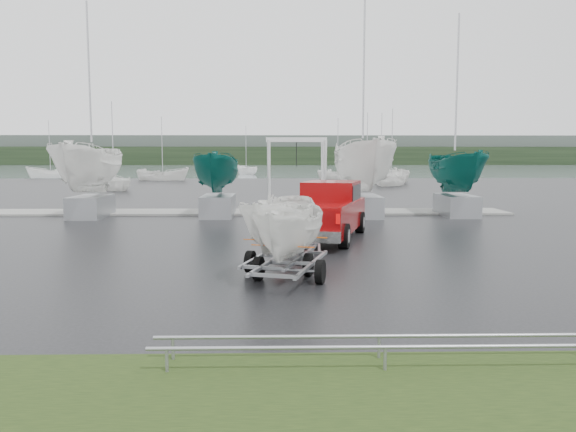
% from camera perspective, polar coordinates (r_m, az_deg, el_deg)
% --- Properties ---
extents(ground_plane, '(120.00, 120.00, 0.00)m').
position_cam_1_polar(ground_plane, '(18.13, -8.84, -3.90)').
color(ground_plane, black).
rests_on(ground_plane, ground).
extents(lake, '(300.00, 300.00, 0.00)m').
position_cam_1_polar(lake, '(117.75, -2.41, 4.64)').
color(lake, gray).
rests_on(lake, ground).
extents(grass_verge, '(40.00, 40.00, 0.00)m').
position_cam_1_polar(grass_verge, '(7.77, -20.14, -18.10)').
color(grass_verge, black).
rests_on(grass_verge, ground).
extents(dock, '(30.00, 3.00, 0.12)m').
position_cam_1_polar(dock, '(30.94, -5.68, 0.40)').
color(dock, gray).
rests_on(dock, ground).
extents(treeline, '(300.00, 8.00, 6.00)m').
position_cam_1_polar(treeline, '(187.70, -1.98, 6.13)').
color(treeline, black).
rests_on(treeline, ground).
extents(far_hill, '(300.00, 6.00, 10.00)m').
position_cam_1_polar(far_hill, '(195.71, -1.95, 6.72)').
color(far_hill, '#4C5651').
rests_on(far_hill, ground).
extents(pickup_truck, '(3.85, 6.75, 2.13)m').
position_cam_1_polar(pickup_truck, '(21.53, 4.06, 0.73)').
color(pickup_truck, maroon).
rests_on(pickup_truck, ground).
extents(trailer_hitched, '(2.13, 3.79, 4.72)m').
position_cam_1_polar(trailer_hitched, '(14.88, -0.74, 3.93)').
color(trailer_hitched, gray).
rests_on(trailer_hitched, ground).
extents(trailer_parked, '(2.14, 3.79, 4.26)m').
position_cam_1_polar(trailer_parked, '(13.99, 0.30, 2.82)').
color(trailer_parked, gray).
rests_on(trailer_parked, ground).
extents(boat_hoist, '(3.30, 2.18, 4.12)m').
position_cam_1_polar(boat_hoist, '(30.71, 0.86, 5.28)').
color(boat_hoist, silver).
rests_on(boat_hoist, ground).
extents(keelboat_0, '(2.66, 3.20, 10.83)m').
position_cam_1_polar(keelboat_0, '(30.22, -19.64, 7.87)').
color(keelboat_0, gray).
rests_on(keelboat_0, ground).
extents(keelboat_1, '(2.19, 3.20, 6.91)m').
position_cam_1_polar(keelboat_1, '(29.04, -7.19, 6.70)').
color(keelboat_1, gray).
rests_on(keelboat_1, ground).
extents(keelboat_2, '(2.85, 3.20, 11.03)m').
position_cam_1_polar(keelboat_2, '(29.07, 7.78, 8.85)').
color(keelboat_2, gray).
rests_on(keelboat_2, ground).
extents(keelboat_3, '(2.25, 3.20, 10.41)m').
position_cam_1_polar(keelboat_3, '(30.48, 16.89, 6.66)').
color(keelboat_3, gray).
rests_on(keelboat_3, ground).
extents(mast_rack_2, '(7.00, 0.56, 0.06)m').
position_cam_1_polar(mast_rack_2, '(8.80, 9.54, -12.46)').
color(mast_rack_2, gray).
rests_on(mast_rack_2, ground).
extents(moored_boat_0, '(2.97, 2.99, 10.84)m').
position_cam_1_polar(moored_boat_0, '(53.61, -17.23, 2.54)').
color(moored_boat_0, white).
rests_on(moored_boat_0, ground).
extents(moored_boat_1, '(2.81, 2.75, 11.37)m').
position_cam_1_polar(moored_boat_1, '(72.68, -12.59, 3.55)').
color(moored_boat_1, white).
rests_on(moored_boat_1, ground).
extents(moored_boat_2, '(3.51, 3.53, 11.34)m').
position_cam_1_polar(moored_boat_2, '(60.08, 10.44, 3.07)').
color(moored_boat_2, white).
rests_on(moored_boat_2, ground).
extents(moored_boat_3, '(3.86, 3.85, 11.60)m').
position_cam_1_polar(moored_boat_3, '(66.22, 9.40, 3.37)').
color(moored_boat_3, white).
rests_on(moored_boat_3, ground).
extents(moored_boat_4, '(3.06, 3.02, 11.25)m').
position_cam_1_polar(moored_boat_4, '(86.02, -22.94, 3.60)').
color(moored_boat_4, white).
rests_on(moored_boat_4, ground).
extents(moored_boat_5, '(3.19, 3.21, 11.11)m').
position_cam_1_polar(moored_boat_5, '(94.74, -4.27, 4.26)').
color(moored_boat_5, white).
rests_on(moored_boat_5, ground).
extents(moored_boat_6, '(3.20, 3.17, 11.10)m').
position_cam_1_polar(moored_boat_6, '(74.48, 5.05, 3.73)').
color(moored_boat_6, white).
rests_on(moored_boat_6, ground).
extents(moored_boat_7, '(3.68, 3.64, 11.59)m').
position_cam_1_polar(moored_boat_7, '(65.14, 7.99, 3.35)').
color(moored_boat_7, white).
rests_on(moored_boat_7, ground).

